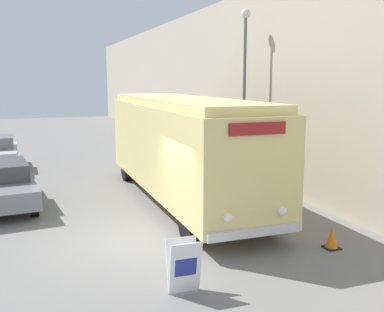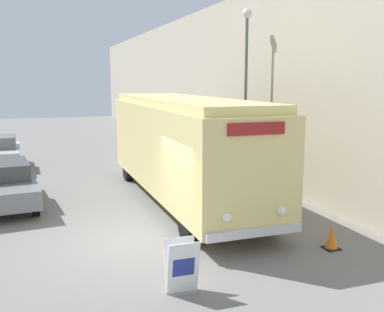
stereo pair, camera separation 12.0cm
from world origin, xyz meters
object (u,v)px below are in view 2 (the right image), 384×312
(sign_board, at_px, (182,267))
(traffic_cone, at_px, (332,237))
(parked_car_near, at_px, (2,183))
(streetlamp, at_px, (246,73))
(vintage_bus, at_px, (183,144))

(sign_board, xyz_separation_m, traffic_cone, (4.12, 0.91, -0.22))
(sign_board, xyz_separation_m, parked_car_near, (-3.57, 7.70, 0.22))
(sign_board, bearing_deg, streetlamp, 56.67)
(streetlamp, bearing_deg, vintage_bus, -151.92)
(parked_car_near, bearing_deg, sign_board, -71.01)
(parked_car_near, distance_m, traffic_cone, 10.27)
(streetlamp, height_order, parked_car_near, streetlamp)
(vintage_bus, height_order, sign_board, vintage_bus)
(sign_board, height_order, streetlamp, streetlamp)
(vintage_bus, bearing_deg, sign_board, -108.76)
(vintage_bus, height_order, parked_car_near, vintage_bus)
(streetlamp, distance_m, parked_car_near, 9.48)
(sign_board, relative_size, traffic_cone, 1.79)
(vintage_bus, bearing_deg, streetlamp, 28.08)
(streetlamp, xyz_separation_m, parked_car_near, (-8.78, -0.22, -3.56))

